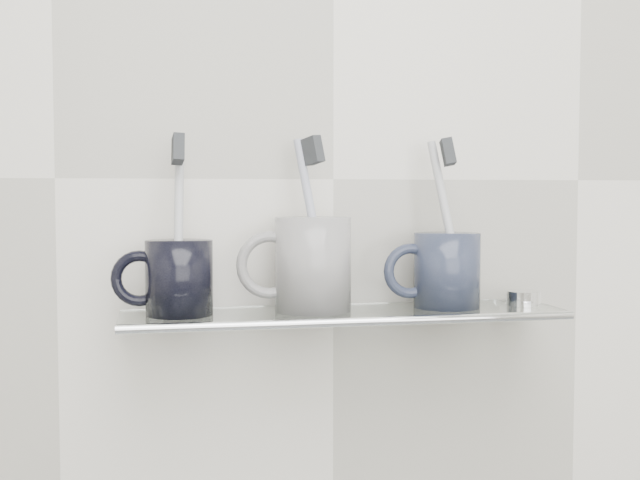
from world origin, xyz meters
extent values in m
plane|color=silver|center=(0.00, 1.10, 1.25)|extent=(2.50, 0.00, 2.50)
cube|color=silver|center=(0.00, 1.04, 1.10)|extent=(0.50, 0.12, 0.01)
cylinder|color=silver|center=(0.00, 0.98, 1.10)|extent=(0.50, 0.01, 0.01)
cylinder|color=silver|center=(-0.21, 1.09, 1.09)|extent=(0.02, 0.03, 0.02)
cylinder|color=silver|center=(0.21, 1.09, 1.09)|extent=(0.02, 0.03, 0.02)
cylinder|color=black|center=(-0.18, 1.04, 1.14)|extent=(0.09, 0.09, 0.08)
torus|color=black|center=(-0.23, 1.04, 1.14)|extent=(0.06, 0.01, 0.06)
cylinder|color=silver|center=(-0.18, 1.04, 1.20)|extent=(0.02, 0.06, 0.19)
cube|color=#2D3033|center=(-0.18, 1.04, 1.28)|extent=(0.01, 0.03, 0.04)
cylinder|color=silver|center=(-0.04, 1.04, 1.15)|extent=(0.09, 0.09, 0.11)
torus|color=silver|center=(-0.08, 1.04, 1.15)|extent=(0.08, 0.01, 0.08)
cylinder|color=#9EA5C6|center=(-0.04, 1.04, 1.20)|extent=(0.04, 0.04, 0.19)
cube|color=#2D3033|center=(-0.04, 1.04, 1.28)|extent=(0.03, 0.03, 0.03)
cylinder|color=#20273B|center=(0.12, 1.04, 1.14)|extent=(0.09, 0.09, 0.09)
torus|color=#20273B|center=(0.08, 1.04, 1.14)|extent=(0.06, 0.01, 0.06)
cylinder|color=silver|center=(0.12, 1.04, 1.20)|extent=(0.04, 0.04, 0.19)
cube|color=#2D3033|center=(0.12, 1.04, 1.28)|extent=(0.02, 0.03, 0.03)
cylinder|color=silver|center=(0.22, 1.04, 1.11)|extent=(0.04, 0.04, 0.02)
camera|label=1|loc=(-0.20, 0.16, 1.23)|focal=45.00mm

